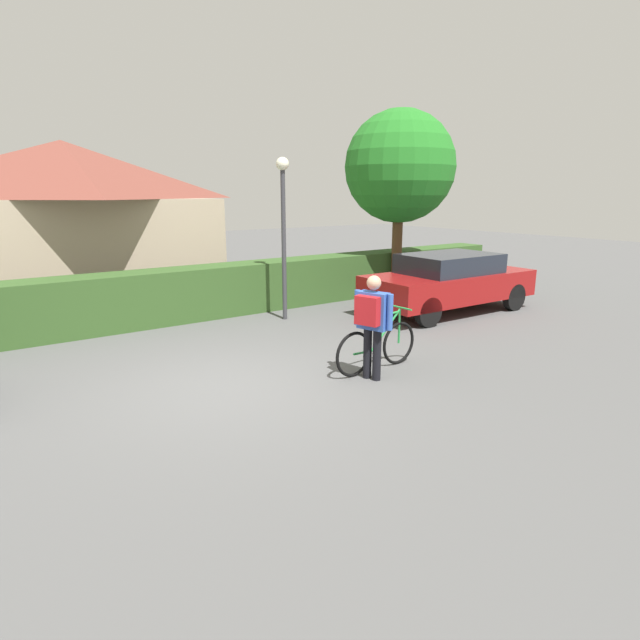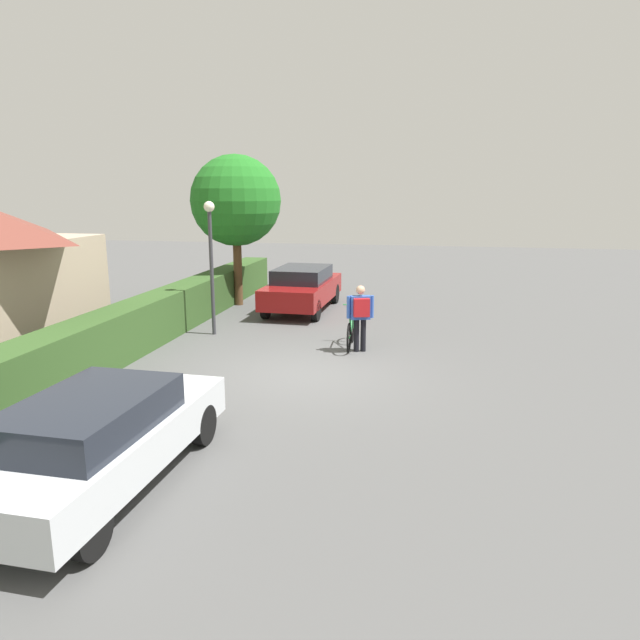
{
  "view_description": "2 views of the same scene",
  "coord_description": "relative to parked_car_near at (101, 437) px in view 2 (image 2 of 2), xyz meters",
  "views": [
    {
      "loc": [
        -2.96,
        -6.57,
        2.78
      ],
      "look_at": [
        1.67,
        -0.04,
        0.8
      ],
      "focal_mm": 28.75,
      "sensor_mm": 36.0,
      "label": 1
    },
    {
      "loc": [
        -11.43,
        -2.61,
        3.8
      ],
      "look_at": [
        1.35,
        -0.1,
        0.88
      ],
      "focal_mm": 32.53,
      "sensor_mm": 36.0,
      "label": 2
    }
  ],
  "objects": [
    {
      "name": "ground_plane",
      "position": [
        5.16,
        -1.5,
        -0.7
      ],
      "size": [
        60.0,
        60.0,
        0.0
      ],
      "primitive_type": "plane",
      "color": "#505050"
    },
    {
      "name": "hedge_row",
      "position": [
        5.16,
        2.91,
        -0.12
      ],
      "size": [
        21.9,
        0.9,
        1.17
      ],
      "primitive_type": "cube",
      "color": "#315223",
      "rests_on": "ground"
    },
    {
      "name": "parked_car_near",
      "position": [
        0.0,
        0.0,
        0.0
      ],
      "size": [
        4.29,
        1.75,
        1.31
      ],
      "color": "silver",
      "rests_on": "ground"
    },
    {
      "name": "parked_car_far",
      "position": [
        11.7,
        -0.0,
        0.05
      ],
      "size": [
        4.33,
        1.86,
        1.4
      ],
      "color": "maroon",
      "rests_on": "ground"
    },
    {
      "name": "bicycle",
      "position": [
        7.5,
        -2.18,
        -0.3
      ],
      "size": [
        1.72,
        0.5,
        0.98
      ],
      "color": "black",
      "rests_on": "ground"
    },
    {
      "name": "person_rider",
      "position": [
        7.13,
        -2.46,
        0.27
      ],
      "size": [
        0.45,
        0.63,
        1.61
      ],
      "color": "black",
      "rests_on": "ground"
    },
    {
      "name": "street_lamp",
      "position": [
        8.1,
        1.64,
        1.64
      ],
      "size": [
        0.28,
        0.28,
        3.53
      ],
      "color": "#38383D",
      "rests_on": "ground"
    },
    {
      "name": "tree_kerbside",
      "position": [
        12.19,
        2.34,
        2.76
      ],
      "size": [
        2.97,
        2.97,
        4.96
      ],
      "color": "brown",
      "rests_on": "ground"
    }
  ]
}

